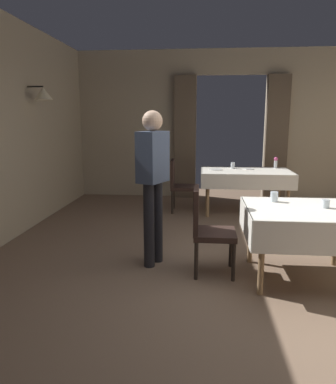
{
  "coord_description": "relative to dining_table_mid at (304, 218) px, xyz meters",
  "views": [
    {
      "loc": [
        -0.56,
        -3.56,
        1.63
      ],
      "look_at": [
        -0.93,
        0.42,
        0.83
      ],
      "focal_mm": 34.3,
      "sensor_mm": 36.0,
      "label": 1
    }
  ],
  "objects": [
    {
      "name": "ground",
      "position": [
        -0.48,
        -0.13,
        -0.65
      ],
      "size": [
        10.08,
        10.08,
        0.0
      ],
      "primitive_type": "plane",
      "color": "#7A604C"
    },
    {
      "name": "wall_back",
      "position": [
        -0.48,
        4.05,
        0.86
      ],
      "size": [
        6.4,
        0.27,
        3.0
      ],
      "color": "tan",
      "rests_on": "ground"
    },
    {
      "name": "dining_table_mid",
      "position": [
        0.0,
        0.0,
        0.0
      ],
      "size": [
        1.18,
        1.04,
        0.75
      ],
      "color": "olive",
      "rests_on": "ground"
    },
    {
      "name": "dining_table_far",
      "position": [
        -0.28,
        2.74,
        0.02
      ],
      "size": [
        1.55,
        0.98,
        0.75
      ],
      "color": "olive",
      "rests_on": "ground"
    },
    {
      "name": "chair_mid_left",
      "position": [
        -0.97,
        0.06,
        -0.13
      ],
      "size": [
        0.45,
        0.44,
        0.93
      ],
      "color": "black",
      "rests_on": "ground"
    },
    {
      "name": "chair_far_left",
      "position": [
        -1.44,
        2.71,
        -0.13
      ],
      "size": [
        0.44,
        0.44,
        0.93
      ],
      "color": "black",
      "rests_on": "ground"
    },
    {
      "name": "glass_mid_a",
      "position": [
        0.21,
        0.04,
        0.14
      ],
      "size": [
        0.08,
        0.08,
        0.08
      ],
      "primitive_type": "cylinder",
      "color": "silver",
      "rests_on": "dining_table_mid"
    },
    {
      "name": "glass_mid_b",
      "position": [
        -0.25,
        0.28,
        0.16
      ],
      "size": [
        0.08,
        0.08,
        0.11
      ],
      "primitive_type": "cylinder",
      "color": "silver",
      "rests_on": "dining_table_mid"
    },
    {
      "name": "flower_vase_far",
      "position": [
        0.29,
        3.09,
        0.21
      ],
      "size": [
        0.07,
        0.07,
        0.2
      ],
      "color": "silver",
      "rests_on": "dining_table_far"
    },
    {
      "name": "plate_far_b",
      "position": [
        -0.8,
        2.76,
        0.11
      ],
      "size": [
        0.24,
        0.24,
        0.01
      ],
      "primitive_type": "cylinder",
      "color": "white",
      "rests_on": "dining_table_far"
    },
    {
      "name": "glass_far_c",
      "position": [
        -0.49,
        2.97,
        0.16
      ],
      "size": [
        0.07,
        0.07,
        0.11
      ],
      "primitive_type": "cylinder",
      "color": "silver",
      "rests_on": "dining_table_far"
    },
    {
      "name": "plate_far_d",
      "position": [
        -0.21,
        2.9,
        0.11
      ],
      "size": [
        0.19,
        0.19,
        0.01
      ],
      "primitive_type": "cylinder",
      "color": "white",
      "rests_on": "dining_table_far"
    },
    {
      "name": "person_waiter_by_doorway",
      "position": [
        -1.57,
        0.25,
        0.38
      ],
      "size": [
        0.35,
        0.42,
        1.72
      ],
      "color": "black",
      "rests_on": "ground"
    }
  ]
}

